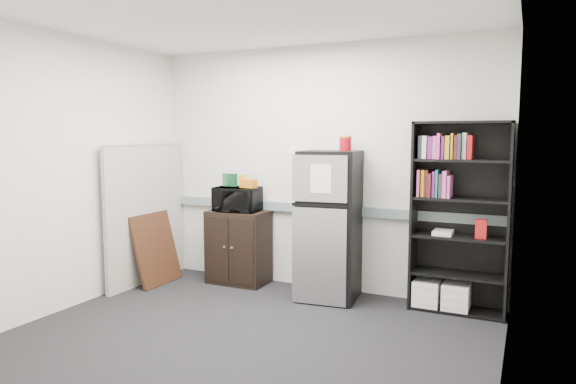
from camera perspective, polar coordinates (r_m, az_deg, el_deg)
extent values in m
plane|color=black|center=(4.48, -5.28, -16.26)|extent=(4.00, 4.00, 0.00)
cube|color=silver|center=(5.72, 3.53, 2.62)|extent=(4.00, 0.02, 2.70)
cube|color=silver|center=(3.57, 23.29, -0.07)|extent=(0.02, 3.50, 2.70)
cube|color=silver|center=(5.45, -23.87, 1.91)|extent=(0.02, 3.50, 2.70)
cube|color=white|center=(4.25, -5.67, 19.66)|extent=(4.00, 3.50, 0.02)
cube|color=gray|center=(5.74, 3.39, -1.88)|extent=(3.92, 0.05, 0.10)
cube|color=white|center=(5.85, 0.32, 4.67)|extent=(0.14, 0.00, 0.10)
cube|color=black|center=(5.27, 13.82, -2.51)|extent=(0.02, 0.34, 1.85)
cube|color=black|center=(5.18, 23.36, -3.00)|extent=(0.02, 0.34, 1.85)
cube|color=black|center=(5.37, 18.75, -2.51)|extent=(0.90, 0.02, 1.85)
cube|color=black|center=(5.15, 18.90, 7.32)|extent=(0.90, 0.34, 0.02)
cube|color=black|center=(5.42, 18.20, -12.26)|extent=(0.85, 0.32, 0.03)
cube|color=black|center=(5.32, 18.33, -8.68)|extent=(0.85, 0.32, 0.03)
cube|color=black|center=(5.24, 18.47, -4.76)|extent=(0.85, 0.32, 0.02)
cube|color=black|center=(5.18, 18.62, -0.74)|extent=(0.85, 0.32, 0.02)
cube|color=black|center=(5.15, 18.76, 3.35)|extent=(0.85, 0.32, 0.02)
cube|color=silver|center=(5.41, 15.19, -10.68)|extent=(0.25, 0.30, 0.25)
cube|color=silver|center=(5.37, 18.19, -10.89)|extent=(0.25, 0.30, 0.25)
cube|color=gray|center=(6.20, -15.47, -2.43)|extent=(0.05, 1.30, 1.60)
cube|color=#B2B2B7|center=(6.13, -15.69, 5.07)|extent=(0.06, 1.30, 0.02)
cube|color=black|center=(6.03, -5.50, -6.09)|extent=(0.68, 0.42, 0.85)
cube|color=black|center=(5.94, -7.94, -6.33)|extent=(0.31, 0.01, 0.75)
cube|color=black|center=(5.77, -5.21, -6.66)|extent=(0.31, 0.01, 0.75)
cylinder|color=#B2B2B7|center=(5.86, -7.10, -6.07)|extent=(0.02, 0.02, 0.02)
cylinder|color=#B2B2B7|center=(5.81, -6.26, -6.17)|extent=(0.02, 0.02, 0.02)
imported|color=black|center=(5.92, -5.66, -0.79)|extent=(0.54, 0.40, 0.28)
cube|color=#195931|center=(6.02, -6.89, 1.36)|extent=(0.08, 0.06, 0.15)
cube|color=#0D3B1F|center=(5.96, -6.06, 1.33)|extent=(0.08, 0.06, 0.15)
cube|color=#C78F12|center=(5.90, -5.05, 1.24)|extent=(0.08, 0.06, 0.14)
cube|color=orange|center=(5.81, -4.39, 0.97)|extent=(0.20, 0.14, 0.10)
cube|color=black|center=(5.41, 4.68, -3.80)|extent=(0.65, 0.65, 1.54)
cube|color=#ABABB0|center=(5.06, 3.51, 1.49)|extent=(0.56, 0.08, 0.46)
cube|color=#ABABB0|center=(5.18, 3.45, -7.19)|extent=(0.56, 0.08, 0.98)
cube|color=black|center=(5.07, 3.44, -1.47)|extent=(0.56, 0.07, 0.03)
cube|color=white|center=(5.04, 3.67, 1.47)|extent=(0.21, 0.03, 0.28)
cube|color=black|center=(5.32, 4.75, 4.48)|extent=(0.65, 0.65, 0.02)
cylinder|color=#9E0715|center=(5.40, 6.40, 5.42)|extent=(0.13, 0.13, 0.15)
cylinder|color=gold|center=(5.40, 6.41, 6.35)|extent=(0.13, 0.13, 0.02)
cube|color=#321A0D|center=(6.18, -14.48, -6.03)|extent=(0.24, 0.65, 0.82)
cube|color=beige|center=(6.17, -14.33, -6.05)|extent=(0.18, 0.55, 0.69)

